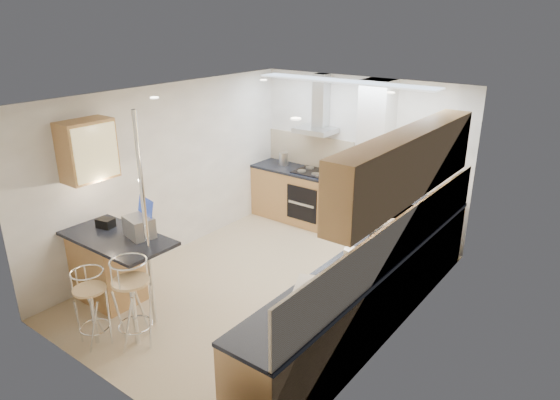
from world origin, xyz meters
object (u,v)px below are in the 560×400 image
Objects in this scene: bar_stool_end at (133,302)px; bread_bin at (312,296)px; laptop at (139,227)px; microwave at (394,221)px; bar_stool_near at (92,307)px.

bar_stool_end is 2.60× the size of bread_bin.
bar_stool_end is (0.52, -0.55, -0.55)m from laptop.
bar_stool_end is at bearing 145.80° from microwave.
bar_stool_end is 2.05m from bread_bin.
microwave is 3.13m from bar_stool_end.
bread_bin is (2.27, 0.83, 0.58)m from bar_stool_near.
laptop is 0.94m from bar_stool_end.
bread_bin is at bearing 12.64° from laptop.
microwave is 0.52× the size of bar_stool_end.
bar_stool_end is (0.36, 0.27, 0.06)m from bar_stool_near.
bar_stool_near is at bearing 141.13° from bar_stool_end.
bar_stool_near is at bearing 176.05° from bread_bin.
microwave reaches higher than laptop.
bar_stool_near is at bearing -66.64° from laptop.
bar_stool_near is 0.87× the size of bar_stool_end.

